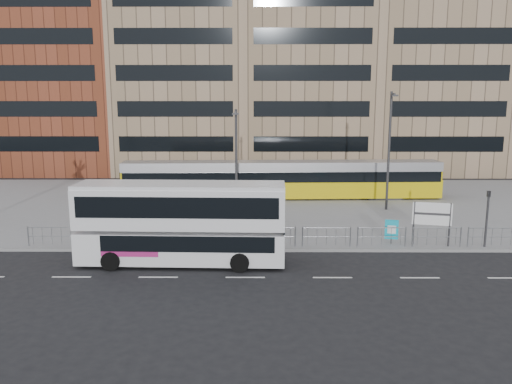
{
  "coord_description": "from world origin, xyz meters",
  "views": [
    {
      "loc": [
        -1.37,
        -25.79,
        7.95
      ],
      "look_at": [
        -1.57,
        6.0,
        2.17
      ],
      "focal_mm": 35.0,
      "sensor_mm": 36.0,
      "label": 1
    }
  ],
  "objects_px": {
    "tram": "(282,180)",
    "traffic_light_east": "(487,211)",
    "double_decker_bus": "(181,221)",
    "pedestrian": "(279,218)",
    "lamp_post_east": "(389,146)",
    "ad_panel": "(392,230)",
    "traffic_light_west": "(188,207)",
    "lamp_post_west": "(236,157)",
    "station_sign": "(432,216)"
  },
  "relations": [
    {
      "from": "ad_panel",
      "to": "pedestrian",
      "type": "distance_m",
      "value": 6.6
    },
    {
      "from": "traffic_light_east",
      "to": "traffic_light_west",
      "type": "bearing_deg",
      "value": 170.71
    },
    {
      "from": "double_decker_bus",
      "to": "traffic_light_east",
      "type": "height_order",
      "value": "double_decker_bus"
    },
    {
      "from": "tram",
      "to": "traffic_light_east",
      "type": "distance_m",
      "value": 17.38
    },
    {
      "from": "traffic_light_east",
      "to": "lamp_post_west",
      "type": "height_order",
      "value": "lamp_post_west"
    },
    {
      "from": "traffic_light_east",
      "to": "ad_panel",
      "type": "bearing_deg",
      "value": 168.18
    },
    {
      "from": "ad_panel",
      "to": "pedestrian",
      "type": "relative_size",
      "value": 0.76
    },
    {
      "from": "traffic_light_west",
      "to": "ad_panel",
      "type": "bearing_deg",
      "value": -15.62
    },
    {
      "from": "station_sign",
      "to": "ad_panel",
      "type": "bearing_deg",
      "value": -173.34
    },
    {
      "from": "tram",
      "to": "traffic_light_west",
      "type": "relative_size",
      "value": 8.3
    },
    {
      "from": "double_decker_bus",
      "to": "tram",
      "type": "relative_size",
      "value": 0.4
    },
    {
      "from": "pedestrian",
      "to": "ad_panel",
      "type": "bearing_deg",
      "value": -100.72
    },
    {
      "from": "double_decker_bus",
      "to": "lamp_post_east",
      "type": "xyz_separation_m",
      "value": [
        13.16,
        11.98,
        2.59
      ]
    },
    {
      "from": "traffic_light_west",
      "to": "lamp_post_east",
      "type": "distance_m",
      "value": 16.01
    },
    {
      "from": "double_decker_bus",
      "to": "ad_panel",
      "type": "distance_m",
      "value": 11.64
    },
    {
      "from": "traffic_light_west",
      "to": "lamp_post_west",
      "type": "distance_m",
      "value": 8.04
    },
    {
      "from": "tram",
      "to": "traffic_light_west",
      "type": "distance_m",
      "value": 14.12
    },
    {
      "from": "station_sign",
      "to": "double_decker_bus",
      "type": "bearing_deg",
      "value": -154.95
    },
    {
      "from": "pedestrian",
      "to": "lamp_post_east",
      "type": "height_order",
      "value": "lamp_post_east"
    },
    {
      "from": "traffic_light_west",
      "to": "lamp_post_east",
      "type": "relative_size",
      "value": 0.36
    },
    {
      "from": "traffic_light_west",
      "to": "double_decker_bus",
      "type": "bearing_deg",
      "value": -100.15
    },
    {
      "from": "ad_panel",
      "to": "double_decker_bus",
      "type": "bearing_deg",
      "value": -152.05
    },
    {
      "from": "tram",
      "to": "ad_panel",
      "type": "distance_m",
      "value": 14.44
    },
    {
      "from": "traffic_light_east",
      "to": "lamp_post_west",
      "type": "xyz_separation_m",
      "value": [
        -13.91,
        8.45,
        2.03
      ]
    },
    {
      "from": "double_decker_bus",
      "to": "lamp_post_west",
      "type": "bearing_deg",
      "value": 80.2
    },
    {
      "from": "traffic_light_west",
      "to": "pedestrian",
      "type": "bearing_deg",
      "value": 6.93
    },
    {
      "from": "lamp_post_west",
      "to": "lamp_post_east",
      "type": "bearing_deg",
      "value": 5.41
    },
    {
      "from": "station_sign",
      "to": "lamp_post_east",
      "type": "distance_m",
      "value": 9.65
    },
    {
      "from": "tram",
      "to": "traffic_light_east",
      "type": "xyz_separation_m",
      "value": [
        10.45,
        -13.88,
        0.46
      ]
    },
    {
      "from": "station_sign",
      "to": "ad_panel",
      "type": "distance_m",
      "value": 2.28
    },
    {
      "from": "double_decker_bus",
      "to": "ad_panel",
      "type": "xyz_separation_m",
      "value": [
        11.17,
        3.04,
        -1.24
      ]
    },
    {
      "from": "station_sign",
      "to": "lamp_post_east",
      "type": "relative_size",
      "value": 0.28
    },
    {
      "from": "ad_panel",
      "to": "lamp_post_west",
      "type": "xyz_separation_m",
      "value": [
        -8.95,
        7.91,
        3.21
      ]
    },
    {
      "from": "pedestrian",
      "to": "station_sign",
      "type": "bearing_deg",
      "value": -97.12
    },
    {
      "from": "tram",
      "to": "traffic_light_east",
      "type": "height_order",
      "value": "traffic_light_east"
    },
    {
      "from": "traffic_light_west",
      "to": "tram",
      "type": "bearing_deg",
      "value": 52.38
    },
    {
      "from": "double_decker_bus",
      "to": "traffic_light_east",
      "type": "xyz_separation_m",
      "value": [
        16.13,
        2.5,
        -0.06
      ]
    },
    {
      "from": "double_decker_bus",
      "to": "pedestrian",
      "type": "bearing_deg",
      "value": 48.92
    },
    {
      "from": "ad_panel",
      "to": "tram",
      "type": "bearing_deg",
      "value": 125.08
    },
    {
      "from": "double_decker_bus",
      "to": "pedestrian",
      "type": "relative_size",
      "value": 5.67
    },
    {
      "from": "pedestrian",
      "to": "lamp_post_east",
      "type": "xyz_separation_m",
      "value": [
        8.13,
        6.55,
        3.73
      ]
    },
    {
      "from": "pedestrian",
      "to": "traffic_light_west",
      "type": "height_order",
      "value": "traffic_light_west"
    },
    {
      "from": "tram",
      "to": "pedestrian",
      "type": "relative_size",
      "value": 14.35
    },
    {
      "from": "double_decker_bus",
      "to": "lamp_post_west",
      "type": "relative_size",
      "value": 1.4
    },
    {
      "from": "pedestrian",
      "to": "lamp_post_west",
      "type": "bearing_deg",
      "value": 37.61
    },
    {
      "from": "station_sign",
      "to": "pedestrian",
      "type": "bearing_deg",
      "value": 175.39
    },
    {
      "from": "traffic_light_west",
      "to": "lamp_post_west",
      "type": "relative_size",
      "value": 0.43
    },
    {
      "from": "ad_panel",
      "to": "traffic_light_east",
      "type": "xyz_separation_m",
      "value": [
        4.96,
        -0.54,
        1.18
      ]
    },
    {
      "from": "ad_panel",
      "to": "lamp_post_east",
      "type": "xyz_separation_m",
      "value": [
        1.99,
        8.95,
        3.83
      ]
    },
    {
      "from": "ad_panel",
      "to": "pedestrian",
      "type": "bearing_deg",
      "value": 171.39
    }
  ]
}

